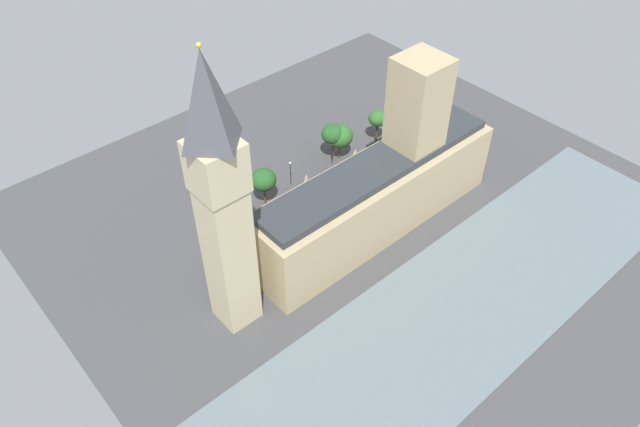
% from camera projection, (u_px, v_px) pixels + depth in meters
% --- Properties ---
extents(ground_plane, '(130.17, 130.17, 0.00)m').
position_uv_depth(ground_plane, '(366.00, 221.00, 138.25)').
color(ground_plane, '#424244').
extents(river_thames, '(30.66, 117.15, 0.25)m').
position_uv_depth(river_thames, '(473.00, 299.00, 121.61)').
color(river_thames, slate).
rests_on(river_thames, ground).
extents(parliament_building, '(13.87, 60.17, 37.34)m').
position_uv_depth(parliament_building, '(382.00, 186.00, 131.02)').
color(parliament_building, tan).
rests_on(parliament_building, ground).
extents(clock_tower, '(7.99, 7.99, 56.95)m').
position_uv_depth(clock_tower, '(221.00, 199.00, 99.15)').
color(clock_tower, '#CCBA8E').
rests_on(clock_tower, ground).
extents(car_yellow_cab_by_river_gate, '(2.04, 4.15, 1.74)m').
position_uv_depth(car_yellow_cab_by_river_gate, '(397.00, 153.00, 155.52)').
color(car_yellow_cab_by_river_gate, gold).
rests_on(car_yellow_cab_by_river_gate, ground).
extents(car_black_leading, '(2.12, 4.63, 1.74)m').
position_uv_depth(car_black_leading, '(379.00, 167.00, 151.20)').
color(car_black_leading, black).
rests_on(car_black_leading, ground).
extents(double_decker_bus_far_end, '(3.32, 10.66, 4.75)m').
position_uv_depth(double_decker_bus_far_end, '(348.00, 180.00, 144.80)').
color(double_decker_bus_far_end, red).
rests_on(double_decker_bus_far_end, ground).
extents(car_dark_green_opposite_hall, '(1.88, 4.53, 1.74)m').
position_uv_depth(car_dark_green_opposite_hall, '(319.00, 201.00, 141.90)').
color(car_dark_green_opposite_hall, '#19472D').
rests_on(car_dark_green_opposite_hall, ground).
extents(double_decker_bus_under_trees, '(3.04, 10.60, 4.75)m').
position_uv_depth(double_decker_bus_under_trees, '(280.00, 215.00, 135.97)').
color(double_decker_bus_under_trees, red).
rests_on(double_decker_bus_under_trees, ground).
extents(car_blue_kerbside, '(2.03, 4.48, 1.74)m').
position_uv_depth(car_blue_kerbside, '(247.00, 239.00, 132.94)').
color(car_blue_kerbside, navy).
rests_on(car_blue_kerbside, ground).
extents(pedestrian_near_tower, '(0.67, 0.67, 1.63)m').
position_uv_depth(pedestrian_near_tower, '(389.00, 175.00, 149.18)').
color(pedestrian_near_tower, '#336B60').
rests_on(pedestrian_near_tower, ground).
extents(plane_tree_midblock, '(4.71, 4.71, 9.02)m').
position_uv_depth(plane_tree_midblock, '(378.00, 119.00, 156.03)').
color(plane_tree_midblock, brown).
rests_on(plane_tree_midblock, ground).
extents(plane_tree_corner, '(5.63, 5.63, 9.99)m').
position_uv_depth(plane_tree_corner, '(333.00, 134.00, 150.02)').
color(plane_tree_corner, brown).
rests_on(plane_tree_corner, ground).
extents(plane_tree_trailing, '(6.52, 6.52, 9.32)m').
position_uv_depth(plane_tree_trailing, '(340.00, 136.00, 151.18)').
color(plane_tree_trailing, brown).
rests_on(plane_tree_trailing, ground).
extents(plane_tree_slot_10, '(5.87, 5.87, 9.51)m').
position_uv_depth(plane_tree_slot_10, '(264.00, 180.00, 138.02)').
color(plane_tree_slot_10, brown).
rests_on(plane_tree_slot_10, ground).
extents(street_lamp_slot_11, '(0.56, 0.56, 6.66)m').
position_uv_depth(street_lamp_slot_11, '(290.00, 169.00, 144.72)').
color(street_lamp_slot_11, black).
rests_on(street_lamp_slot_11, ground).
extents(street_lamp_slot_12, '(0.56, 0.56, 6.20)m').
position_uv_depth(street_lamp_slot_12, '(332.00, 149.00, 150.85)').
color(street_lamp_slot_12, black).
rests_on(street_lamp_slot_12, ground).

